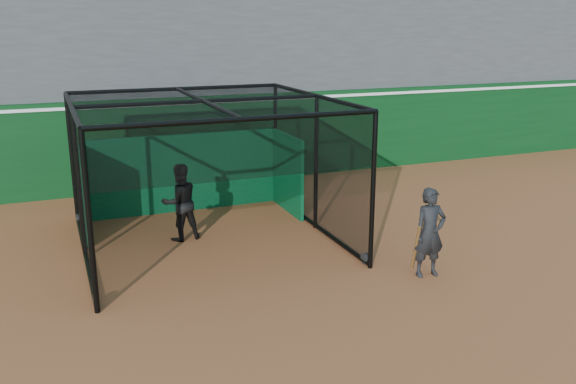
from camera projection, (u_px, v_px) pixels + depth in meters
name	position (u px, v px, depth m)	size (l,w,h in m)	color
ground	(286.00, 313.00, 9.70)	(120.00, 120.00, 0.00)	#964F2B
outfield_wall	(174.00, 141.00, 16.96)	(50.00, 0.50, 2.50)	#0A3815
grandstand	(145.00, 22.00, 19.48)	(50.00, 7.85, 8.95)	#4C4C4F
batting_cage	(206.00, 174.00, 12.48)	(5.04, 5.12, 2.96)	black
batter	(180.00, 202.00, 12.79)	(0.80, 0.62, 1.65)	black
on_deck_player	(430.00, 233.00, 10.94)	(0.64, 0.44, 1.64)	black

